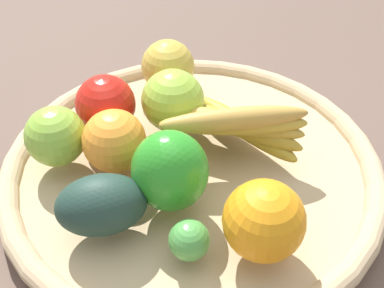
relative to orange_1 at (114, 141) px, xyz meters
The scene contains 12 objects.
ground_plane 0.12m from the orange_1, 167.06° to the left, with size 2.40×2.40×0.00m, color brown.
basket 0.11m from the orange_1, 167.06° to the left, with size 0.46×0.46×0.04m.
orange_1 is the anchor object (origin of this frame).
banana_bunch 0.14m from the orange_1, behind, with size 0.17×0.17×0.08m.
avocado 0.09m from the orange_1, 66.79° to the left, with size 0.09×0.06×0.06m, color #1E362D.
bell_pepper 0.09m from the orange_1, 116.29° to the left, with size 0.08×0.07×0.09m, color #298E23.
apple_1 0.17m from the orange_1, 131.22° to the right, with size 0.07×0.07×0.07m, color gold.
apple_2 0.07m from the orange_1, 96.32° to the right, with size 0.08×0.08×0.08m, color red.
apple_3 0.10m from the orange_1, 153.44° to the right, with size 0.08×0.08×0.08m, color #91BA3A.
lime_0 0.15m from the orange_1, 102.25° to the left, with size 0.04×0.04×0.04m, color #48923F.
orange_0 0.20m from the orange_1, 120.88° to the left, with size 0.08×0.08×0.08m, color orange.
apple_0 0.07m from the orange_1, 30.07° to the right, with size 0.07×0.07×0.07m, color #84B239.
Camera 1 is at (0.16, 0.39, 0.43)m, focal length 44.74 mm.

